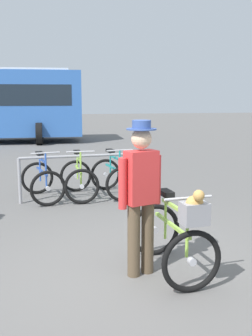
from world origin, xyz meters
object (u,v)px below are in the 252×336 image
racked_bike_blue (42,181)px  person_with_featured_bike (141,192)px  racked_bike_teal (113,177)px  racked_bike_lime (79,179)px  featured_bicycle (176,234)px

racked_bike_blue → person_with_featured_bike: bearing=-73.0°
racked_bike_teal → racked_bike_blue: bearing=-175.9°
racked_bike_lime → featured_bicycle: featured_bicycle is taller
racked_bike_teal → racked_bike_lime: bearing=-175.9°
racked_bike_lime → person_with_featured_bike: bearing=-83.8°
racked_bike_blue → racked_bike_lime: 0.70m
racked_bike_teal → featured_bicycle: 3.80m
racked_bike_blue → featured_bicycle: (1.46, -3.70, 0.12)m
racked_bike_blue → racked_bike_teal: size_ratio=1.00×
racked_bike_lime → person_with_featured_bike: (0.39, -3.61, 0.58)m
racked_bike_lime → person_with_featured_bike: 3.68m
racked_bike_teal → person_with_featured_bike: 3.72m
featured_bicycle → racked_bike_blue: bearing=111.5°
racked_bike_teal → person_with_featured_bike: size_ratio=0.70×
racked_bike_teal → featured_bicycle: (0.06, -3.80, 0.12)m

